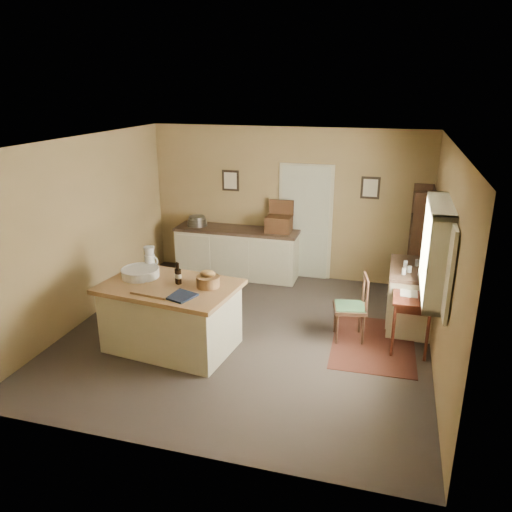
{
  "coord_description": "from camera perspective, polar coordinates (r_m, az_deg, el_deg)",
  "views": [
    {
      "loc": [
        1.84,
        -6.1,
        3.38
      ],
      "look_at": [
        0.09,
        0.12,
        1.15
      ],
      "focal_mm": 35.0,
      "sensor_mm": 36.0,
      "label": 1
    }
  ],
  "objects": [
    {
      "name": "writing_desk",
      "position": [
        6.96,
        17.4,
        -4.88
      ],
      "size": [
        0.5,
        0.82,
        0.82
      ],
      "color": "#3A170E",
      "rests_on": "ground"
    },
    {
      "name": "wall_right",
      "position": [
        6.47,
        20.68,
        -0.55
      ],
      "size": [
        0.1,
        5.0,
        2.7
      ],
      "primitive_type": "cube",
      "color": "#9A7F52",
      "rests_on": "ground"
    },
    {
      "name": "shelving_unit",
      "position": [
        8.48,
        18.41,
        1.18
      ],
      "size": [
        0.31,
        0.83,
        1.85
      ],
      "color": "#311D13",
      "rests_on": "ground"
    },
    {
      "name": "rug",
      "position": [
        7.15,
        13.25,
        -9.71
      ],
      "size": [
        1.15,
        1.63,
        0.01
      ],
      "primitive_type": "cube",
      "rotation": [
        0.0,
        0.0,
        0.03
      ],
      "color": "#4E1F16",
      "rests_on": "ground"
    },
    {
      "name": "ground",
      "position": [
        7.21,
        -0.99,
        -8.92
      ],
      "size": [
        5.0,
        5.0,
        0.0
      ],
      "primitive_type": "plane",
      "color": "#4A3F38",
      "rests_on": "ground"
    },
    {
      "name": "right_cabinet",
      "position": [
        7.64,
        17.18,
        -4.37
      ],
      "size": [
        0.62,
        1.12,
        0.99
      ],
      "color": "beige",
      "rests_on": "ground"
    },
    {
      "name": "window",
      "position": [
        6.21,
        20.32,
        0.66
      ],
      "size": [
        0.25,
        1.99,
        1.12
      ],
      "color": "beige",
      "rests_on": "ground"
    },
    {
      "name": "work_island",
      "position": [
        6.78,
        -9.71,
        -6.56
      ],
      "size": [
        1.86,
        1.33,
        1.2
      ],
      "rotation": [
        0.0,
        0.0,
        -0.12
      ],
      "color": "beige",
      "rests_on": "ground"
    },
    {
      "name": "framed_prints",
      "position": [
        8.89,
        4.81,
        8.19
      ],
      "size": [
        2.82,
        0.02,
        0.38
      ],
      "color": "black",
      "rests_on": "ground"
    },
    {
      "name": "wall_front",
      "position": [
        4.53,
        -10.27,
        -7.94
      ],
      "size": [
        5.0,
        0.1,
        2.7
      ],
      "primitive_type": "cube",
      "color": "#9A7F52",
      "rests_on": "ground"
    },
    {
      "name": "sideboard",
      "position": [
        9.19,
        -2.09,
        0.63
      ],
      "size": [
        2.26,
        0.64,
        1.18
      ],
      "color": "beige",
      "rests_on": "ground"
    },
    {
      "name": "wall_left",
      "position": [
        7.76,
        -19.06,
        2.79
      ],
      "size": [
        0.1,
        5.0,
        2.7
      ],
      "primitive_type": "cube",
      "color": "#9A7F52",
      "rests_on": "ground"
    },
    {
      "name": "door",
      "position": [
        9.01,
        5.62,
        3.97
      ],
      "size": [
        0.97,
        0.06,
        2.11
      ],
      "primitive_type": "cube",
      "color": "beige",
      "rests_on": "ground"
    },
    {
      "name": "ceiling",
      "position": [
        6.41,
        -1.13,
        12.93
      ],
      "size": [
        5.0,
        5.0,
        0.0
      ],
      "primitive_type": "plane",
      "color": "silver",
      "rests_on": "wall_back"
    },
    {
      "name": "desk_chair",
      "position": [
        7.02,
        10.65,
        -5.88
      ],
      "size": [
        0.51,
        0.51,
        0.93
      ],
      "primitive_type": null,
      "rotation": [
        0.0,
        0.0,
        0.2
      ],
      "color": "#311D13",
      "rests_on": "ground"
    },
    {
      "name": "wall_back",
      "position": [
        9.03,
        3.52,
        5.99
      ],
      "size": [
        5.0,
        0.1,
        2.7
      ],
      "primitive_type": "cube",
      "color": "#9A7F52",
      "rests_on": "ground"
    }
  ]
}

